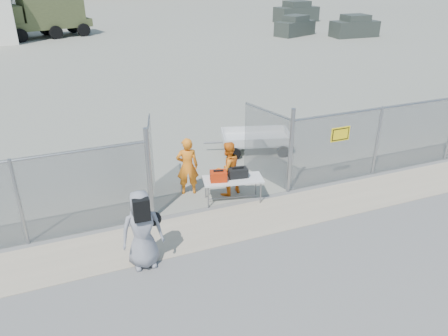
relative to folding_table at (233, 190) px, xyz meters
name	(u,v)px	position (x,y,z in m)	size (l,w,h in m)	color
ground	(255,244)	(-0.30, -2.08, -0.35)	(160.00, 160.00, 0.00)	#5A5A5A
tarmac_inside	(82,24)	(-0.30, 39.92, -0.34)	(160.00, 80.00, 0.01)	gray
dirt_strip	(238,222)	(-0.30, -1.08, -0.34)	(44.00, 1.60, 0.01)	tan
chain_link_fence	(224,168)	(-0.30, -0.08, 0.75)	(40.00, 0.20, 2.20)	gray
folding_table	(233,190)	(0.00, 0.00, 0.00)	(1.62, 0.68, 0.69)	silver
orange_bag	(218,176)	(-0.41, 0.03, 0.48)	(0.44, 0.30, 0.28)	red
black_duffel	(238,173)	(0.17, 0.05, 0.47)	(0.52, 0.31, 0.25)	black
security_worker_left	(187,166)	(-1.02, 0.88, 0.51)	(0.62, 0.41, 1.70)	orange
security_worker_right	(228,169)	(0.02, 0.43, 0.45)	(0.77, 0.60, 1.59)	orange
visitor	(142,229)	(-2.89, -1.87, 0.56)	(0.89, 0.58, 1.82)	gray
utility_trailer	(256,141)	(2.12, 2.97, 0.02)	(3.01, 1.55, 0.73)	silver
military_truck	(46,17)	(-3.76, 32.12, 1.35)	(7.10, 2.62, 3.39)	#4C542D
parked_vehicle_near	(295,26)	(16.48, 25.04, 0.50)	(3.72, 1.68, 1.68)	#333A34
parked_vehicle_mid	(296,12)	(21.38, 33.24, 0.70)	(4.63, 2.09, 2.09)	#333A34
parked_vehicle_far	(355,26)	(20.89, 22.50, 0.56)	(4.00, 1.81, 1.81)	#333A34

